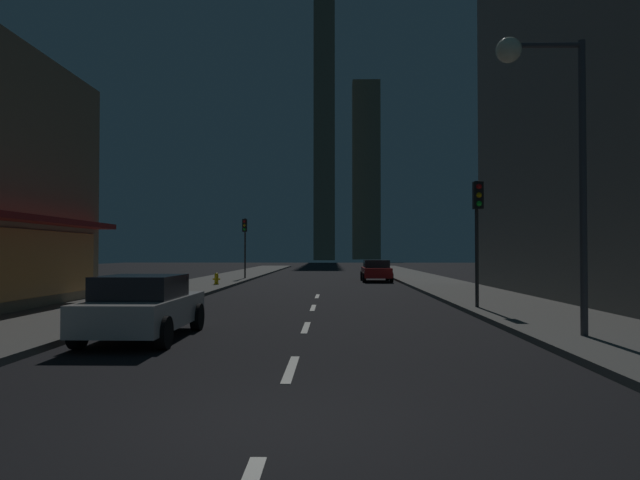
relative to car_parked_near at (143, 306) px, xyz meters
name	(u,v)px	position (x,y,z in m)	size (l,w,h in m)	color
ground_plane	(323,282)	(3.60, 25.60, -0.79)	(78.00, 136.00, 0.10)	black
sidewalk_right	(426,280)	(10.60, 25.60, -0.67)	(4.00, 76.00, 0.15)	#605E59
sidewalk_left	(220,280)	(-3.40, 25.60, -0.67)	(4.00, 76.00, 0.15)	#605E59
lane_marking_center	(306,328)	(3.60, 2.00, -0.73)	(0.16, 23.00, 0.01)	silver
skyscraper_distant_tall	(324,104)	(2.09, 128.09, 38.55)	(5.22, 7.88, 78.58)	#5D5845
skyscraper_distant_mid	(366,171)	(13.39, 142.92, 23.82)	(7.57, 6.00, 49.13)	#625D49
car_parked_near	(143,306)	(0.00, 0.00, 0.00)	(1.98, 4.24, 1.45)	silver
car_parked_far	(376,270)	(7.20, 25.30, 0.00)	(1.98, 4.24, 1.45)	#B21919
fire_hydrant_far_left	(216,279)	(-2.30, 19.03, -0.29)	(0.42, 0.30, 0.65)	gold
traffic_light_near_right	(478,215)	(9.10, 6.05, 2.45)	(0.32, 0.48, 4.20)	#2D2D2D
traffic_light_far_left	(245,235)	(-1.90, 26.65, 2.45)	(0.32, 0.48, 4.20)	#2D2D2D
street_lamp_right	(545,112)	(8.98, -0.24, 4.33)	(1.96, 0.56, 6.58)	#38383D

